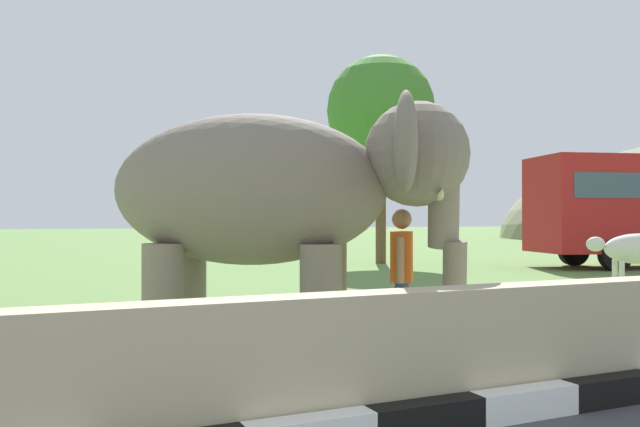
{
  "coord_description": "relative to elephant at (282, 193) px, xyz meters",
  "views": [
    {
      "loc": [
        -0.71,
        -0.26,
        1.54
      ],
      "look_at": [
        2.2,
        6.18,
        1.6
      ],
      "focal_mm": 36.73,
      "sensor_mm": 36.0,
      "label": 1
    }
  ],
  "objects": [
    {
      "name": "person_handler",
      "position": [
        1.35,
        -0.35,
        -0.91
      ],
      "size": [
        0.45,
        0.58,
        1.66
      ],
      "color": "navy",
      "rests_on": "ground_plane"
    },
    {
      "name": "tree_distant",
      "position": [
        8.65,
        12.98,
        3.48
      ],
      "size": [
        3.76,
        3.76,
        7.23
      ],
      "color": "brown",
      "rests_on": "ground_plane"
    },
    {
      "name": "barrier_parapet",
      "position": [
        0.09,
        -2.61,
        -1.33
      ],
      "size": [
        28.0,
        0.36,
        1.0
      ],
      "primitive_type": "cube",
      "color": "tan",
      "rests_on": "ground_plane"
    },
    {
      "name": "cow_near",
      "position": [
        9.44,
        3.2,
        -0.96
      ],
      "size": [
        1.87,
        1.23,
        1.23
      ],
      "color": "beige",
      "rests_on": "ground_plane"
    },
    {
      "name": "elephant",
      "position": [
        0.0,
        0.0,
        0.0
      ],
      "size": [
        3.95,
        3.45,
        2.84
      ],
      "color": "slate",
      "rests_on": "ground_plane"
    }
  ]
}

